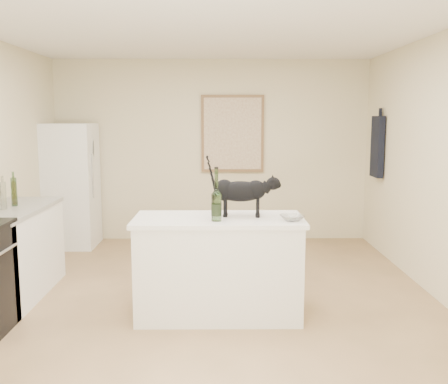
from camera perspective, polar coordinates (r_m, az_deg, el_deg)
floor at (r=4.95m, az=-1.80°, el=-12.70°), size 5.50×5.50×0.00m
ceiling at (r=4.69m, az=-1.95°, el=18.46°), size 5.50×5.50×0.00m
wall_back at (r=7.38m, az=-1.38°, el=4.63°), size 4.50×0.00×4.50m
wall_front at (r=1.93m, az=-3.74°, el=-5.85°), size 4.50×0.00×4.50m
island_base at (r=4.62m, az=-0.62°, el=-8.60°), size 1.44×0.67×0.86m
island_top at (r=4.51m, az=-0.63°, el=-3.11°), size 1.50×0.70×0.04m
left_cabinets at (r=5.50m, az=-22.67°, el=-6.49°), size 0.60×1.40×0.86m
left_countertop at (r=5.40m, az=-22.93°, el=-1.86°), size 0.62×1.44×0.04m
fridge at (r=7.32m, az=-16.86°, el=0.70°), size 0.68×0.68×1.70m
artwork_frame at (r=7.34m, az=0.96°, el=6.56°), size 0.90×0.03×1.10m
artwork_canvas at (r=7.32m, az=0.97°, el=6.56°), size 0.82×0.00×1.02m
hanging_garment at (r=6.99m, az=16.84°, el=4.89°), size 0.08×0.34×0.80m
black_cat at (r=4.52m, az=1.86°, el=-0.23°), size 0.59×0.21×0.40m
wine_bottle at (r=4.32m, az=-0.86°, el=-0.59°), size 0.11×0.11×0.41m
glass_bowl at (r=4.38m, az=7.64°, el=-2.91°), size 0.23×0.23×0.05m
fridge_paper at (r=7.20m, az=-14.36°, el=4.82°), size 0.04×0.15×0.20m
counter_bottle_cluster at (r=5.40m, az=-23.19°, el=-0.27°), size 0.12×0.44×0.28m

